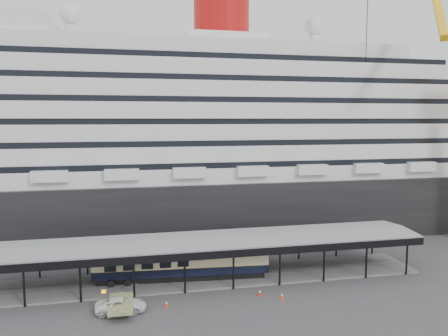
# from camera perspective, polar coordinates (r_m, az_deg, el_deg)

# --- Properties ---
(ground) EXTENTS (200.00, 200.00, 0.00)m
(ground) POSITION_cam_1_polar(r_m,az_deg,el_deg) (52.46, -1.72, -16.14)
(ground) COLOR #3B3B3E
(ground) RESTS_ON ground
(cruise_ship) EXTENTS (130.00, 30.00, 43.90)m
(cruise_ship) POSITION_cam_1_polar(r_m,az_deg,el_deg) (80.15, -5.93, 5.13)
(cruise_ship) COLOR black
(cruise_ship) RESTS_ON ground
(platform_canopy) EXTENTS (56.00, 9.18, 5.30)m
(platform_canopy) POSITION_cam_1_polar(r_m,az_deg,el_deg) (56.25, -2.68, -11.99)
(platform_canopy) COLOR slate
(platform_canopy) RESTS_ON ground
(port_truck) EXTENTS (5.29, 2.49, 1.46)m
(port_truck) POSITION_cam_1_polar(r_m,az_deg,el_deg) (49.04, -13.29, -17.05)
(port_truck) COLOR white
(port_truck) RESTS_ON ground
(pullman_carriage) EXTENTS (21.67, 4.44, 21.13)m
(pullman_carriage) POSITION_cam_1_polar(r_m,az_deg,el_deg) (55.82, -5.53, -11.93)
(pullman_carriage) COLOR black
(pullman_carriage) RESTS_ON ground
(traffic_cone_left) EXTENTS (0.44, 0.44, 0.72)m
(traffic_cone_left) POSITION_cam_1_polar(r_m,az_deg,el_deg) (49.55, -7.54, -17.15)
(traffic_cone_left) COLOR red
(traffic_cone_left) RESTS_ON ground
(traffic_cone_mid) EXTENTS (0.48, 0.48, 0.82)m
(traffic_cone_mid) POSITION_cam_1_polar(r_m,az_deg,el_deg) (52.00, 4.70, -15.88)
(traffic_cone_mid) COLOR red
(traffic_cone_mid) RESTS_ON ground
(traffic_cone_right) EXTENTS (0.54, 0.54, 0.80)m
(traffic_cone_right) POSITION_cam_1_polar(r_m,az_deg,el_deg) (51.39, 7.59, -16.21)
(traffic_cone_right) COLOR #EB420D
(traffic_cone_right) RESTS_ON ground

